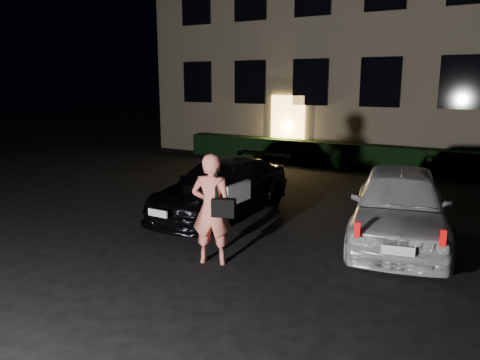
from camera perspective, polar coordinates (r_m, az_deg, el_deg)
The scene contains 6 objects.
ground at distance 7.77m, azimuth -5.67°, elevation -11.00°, with size 80.00×80.00×0.00m, color black.
building at distance 21.37m, azimuth 20.13°, elevation 19.23°, with size 20.00×8.11×12.00m.
hedge at distance 16.99m, azimuth 15.86°, elevation 2.66°, with size 15.00×0.70×0.85m, color black.
sedan at distance 10.82m, azimuth -2.24°, elevation -0.91°, with size 1.87×4.39×1.24m.
hatch at distance 9.38m, azimuth 18.85°, elevation -2.88°, with size 2.58×4.54×1.46m.
man at distance 7.80m, azimuth -3.40°, elevation -3.53°, with size 0.87×0.65×1.88m.
Camera 1 is at (4.31, -5.73, 3.01)m, focal length 35.00 mm.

